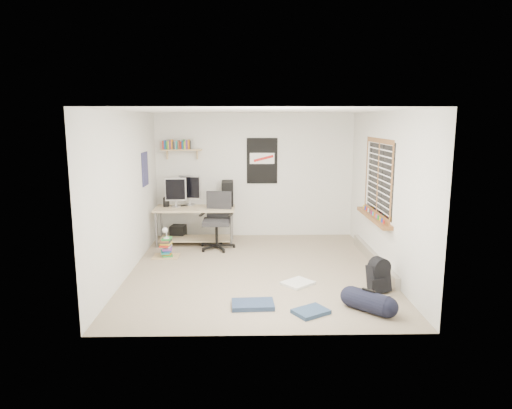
{
  "coord_description": "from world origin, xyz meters",
  "views": [
    {
      "loc": [
        -0.16,
        -6.98,
        2.37
      ],
      "look_at": [
        -0.01,
        0.34,
        1.01
      ],
      "focal_mm": 32.0,
      "sensor_mm": 36.0,
      "label": 1
    }
  ],
  "objects_px": {
    "desk": "(195,225)",
    "backpack": "(379,278)",
    "duffel_bag": "(368,301)",
    "book_stack": "(166,248)",
    "office_chair": "(216,223)"
  },
  "relations": [
    {
      "from": "office_chair",
      "to": "book_stack",
      "type": "relative_size",
      "value": 2.53
    },
    {
      "from": "desk",
      "to": "duffel_bag",
      "type": "xyz_separation_m",
      "value": [
        2.52,
        -3.25,
        -0.22
      ]
    },
    {
      "from": "desk",
      "to": "office_chair",
      "type": "relative_size",
      "value": 1.44
    },
    {
      "from": "desk",
      "to": "book_stack",
      "type": "height_order",
      "value": "desk"
    },
    {
      "from": "backpack",
      "to": "desk",
      "type": "bearing_deg",
      "value": 116.57
    },
    {
      "from": "backpack",
      "to": "duffel_bag",
      "type": "relative_size",
      "value": 0.74
    },
    {
      "from": "desk",
      "to": "duffel_bag",
      "type": "distance_m",
      "value": 4.12
    },
    {
      "from": "backpack",
      "to": "book_stack",
      "type": "relative_size",
      "value": 0.92
    },
    {
      "from": "book_stack",
      "to": "duffel_bag",
      "type": "bearing_deg",
      "value": -39.05
    },
    {
      "from": "duffel_bag",
      "to": "book_stack",
      "type": "bearing_deg",
      "value": -174.72
    },
    {
      "from": "desk",
      "to": "backpack",
      "type": "distance_m",
      "value": 3.84
    },
    {
      "from": "desk",
      "to": "backpack",
      "type": "xyz_separation_m",
      "value": [
        2.83,
        -2.59,
        -0.16
      ]
    },
    {
      "from": "backpack",
      "to": "duffel_bag",
      "type": "bearing_deg",
      "value": -136.37
    },
    {
      "from": "office_chair",
      "to": "desk",
      "type": "bearing_deg",
      "value": 150.45
    },
    {
      "from": "office_chair",
      "to": "backpack",
      "type": "height_order",
      "value": "office_chair"
    }
  ]
}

